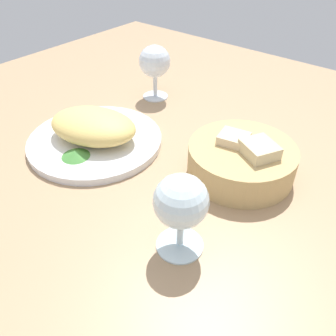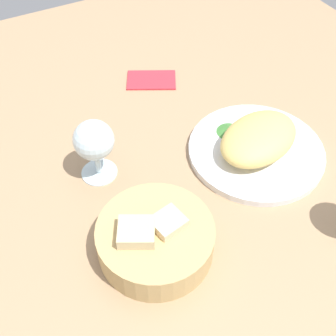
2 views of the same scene
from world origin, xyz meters
The scene contains 7 objects.
ground_plane centered at (0.00, 0.00, -1.00)cm, with size 140.00×140.00×2.00cm, color tan.
plate centered at (-17.25, 3.24, 0.70)cm, with size 25.76×25.76×1.40cm, color white.
omelette centered at (-17.25, 3.24, 4.08)cm, with size 17.19×11.58×5.35cm, color #DFC068.
lettuce_garnish centered at (-15.25, -3.01, 2.02)cm, with size 5.13×5.13×1.24cm, color #438639.
bread_basket centered at (9.32, 12.95, 3.01)cm, with size 18.18×18.18×7.62cm.
wine_glass_near centered at (11.03, -6.31, 7.85)cm, with size 7.16×7.16×12.02cm.
folded_napkin centered at (-10.01, -26.77, 0.40)cm, with size 11.00×7.00×0.80cm, color red.
Camera 2 is at (24.50, 45.46, 59.26)cm, focal length 45.75 mm.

